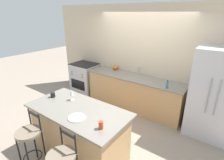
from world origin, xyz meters
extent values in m
plane|color=gray|center=(0.00, 0.00, 0.00)|extent=(18.00, 18.00, 0.00)
cube|color=beige|center=(0.00, 0.71, 1.35)|extent=(6.00, 0.07, 2.70)
cube|color=tan|center=(0.00, 0.38, 0.44)|extent=(2.63, 0.66, 0.88)
cube|color=gray|center=(0.00, 0.38, 0.89)|extent=(2.67, 0.69, 0.03)
cube|color=black|center=(0.00, 0.38, 0.90)|extent=(0.56, 0.36, 0.01)
cylinder|color=#ADAFB5|center=(0.00, 0.60, 1.02)|extent=(0.02, 0.02, 0.22)
cylinder|color=#ADAFB5|center=(0.00, 0.54, 1.12)|extent=(0.02, 0.12, 0.02)
cube|color=tan|center=(0.03, -1.69, 0.45)|extent=(1.70, 0.79, 0.91)
cube|color=gray|center=(0.03, -1.69, 0.93)|extent=(1.82, 0.91, 0.03)
cube|color=#BCBCC1|center=(1.86, 0.33, 0.94)|extent=(0.88, 0.72, 1.88)
cylinder|color=#939399|center=(1.79, -0.04, 1.03)|extent=(0.02, 0.02, 0.71)
cylinder|color=#939399|center=(1.93, -0.04, 1.03)|extent=(0.02, 0.02, 0.71)
cube|color=#B7B7BC|center=(-1.81, 0.36, 0.47)|extent=(0.80, 0.67, 0.95)
cube|color=black|center=(-1.81, 0.02, 0.36)|extent=(0.58, 0.01, 0.30)
cube|color=black|center=(-1.81, 0.36, 0.96)|extent=(0.80, 0.67, 0.02)
cylinder|color=black|center=(-2.03, 0.01, 0.74)|extent=(0.03, 0.02, 0.03)
cylinder|color=black|center=(-1.58, 0.01, 0.74)|extent=(0.03, 0.02, 0.03)
cylinder|color=black|center=(-2.03, 0.01, 0.66)|extent=(0.03, 0.02, 0.03)
cylinder|color=black|center=(-1.58, 0.01, 0.66)|extent=(0.03, 0.02, 0.03)
cylinder|color=black|center=(-0.52, -2.53, 0.34)|extent=(0.02, 0.02, 0.68)
cylinder|color=black|center=(-0.23, -2.53, 0.34)|extent=(0.02, 0.02, 0.68)
cylinder|color=black|center=(-0.52, -2.25, 0.34)|extent=(0.02, 0.02, 0.68)
cylinder|color=black|center=(-0.23, -2.25, 0.34)|extent=(0.02, 0.02, 0.68)
torus|color=black|center=(-0.38, -2.39, 0.22)|extent=(0.30, 0.30, 0.02)
cylinder|color=#7F705B|center=(-0.38, -2.39, 0.70)|extent=(0.40, 0.40, 0.04)
cylinder|color=black|center=(-0.52, -2.25, 0.88)|extent=(0.02, 0.02, 0.30)
cylinder|color=black|center=(-0.23, -2.25, 0.88)|extent=(0.02, 0.02, 0.30)
cube|color=black|center=(-0.38, -2.25, 0.97)|extent=(0.28, 0.02, 0.04)
cylinder|color=#7F705B|center=(0.44, -2.40, 0.70)|extent=(0.40, 0.40, 0.04)
cylinder|color=black|center=(0.30, -2.26, 0.88)|extent=(0.02, 0.02, 0.30)
cylinder|color=black|center=(0.59, -2.26, 0.88)|extent=(0.02, 0.02, 0.30)
cube|color=black|center=(0.44, -2.26, 0.97)|extent=(0.28, 0.02, 0.04)
cylinder|color=white|center=(0.23, -1.89, 0.95)|extent=(0.27, 0.27, 0.01)
torus|color=white|center=(0.23, -1.89, 0.96)|extent=(0.26, 0.26, 0.01)
cylinder|color=white|center=(-0.29, -1.52, 0.95)|extent=(0.08, 0.08, 0.00)
cylinder|color=white|center=(-0.29, -1.52, 1.00)|extent=(0.01, 0.01, 0.10)
cone|color=white|center=(-0.29, -1.52, 1.10)|extent=(0.08, 0.08, 0.11)
cylinder|color=#232326|center=(-0.69, -1.65, 0.99)|extent=(0.09, 0.09, 0.10)
torus|color=#232326|center=(-0.64, -1.65, 1.00)|extent=(0.07, 0.01, 0.07)
cylinder|color=red|center=(0.70, -1.87, 1.00)|extent=(0.07, 0.07, 0.12)
ellipsoid|color=orange|center=(-0.76, 0.58, 0.97)|extent=(0.16, 0.16, 0.13)
cylinder|color=brown|center=(-0.76, 0.58, 1.05)|extent=(0.02, 0.02, 0.02)
cylinder|color=teal|center=(0.94, 0.15, 0.98)|extent=(0.06, 0.06, 0.15)
cylinder|color=black|center=(0.94, 0.15, 1.08)|extent=(0.02, 0.02, 0.04)
camera|label=1|loc=(2.04, -3.45, 2.49)|focal=28.00mm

